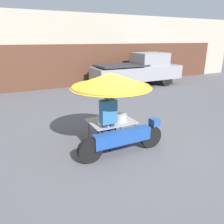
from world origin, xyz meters
The scene contains 5 objects.
ground_plane centered at (0.00, 0.00, 0.00)m, with size 36.00×36.00×0.00m, color #56565B.
shopfront_building centered at (0.00, 8.93, 2.02)m, with size 28.00×2.06×4.07m.
vendor_motorcycle_cart centered at (-0.19, 0.21, 1.49)m, with size 2.24×2.01×1.90m.
vendor_person centered at (-0.43, -0.05, 0.85)m, with size 0.38×0.22×1.53m.
pickup_truck centered at (4.70, 6.42, 0.93)m, with size 5.38×1.76×1.91m.
Camera 1 is at (-2.55, -4.45, 2.67)m, focal length 35.00 mm.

